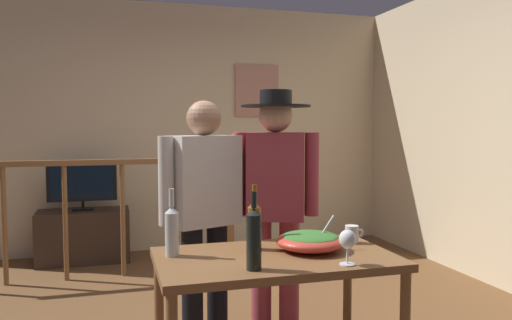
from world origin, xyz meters
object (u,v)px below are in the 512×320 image
(framed_picture, at_px, (257,91))
(wine_bottle_amber, at_px, (254,224))
(salad_bowl, at_px, (310,240))
(wine_bottle_clear, at_px, (172,230))
(wine_glass, at_px, (348,241))
(flat_screen_tv, at_px, (82,183))
(tv_console, at_px, (84,236))
(wine_bottle_dark, at_px, (254,237))
(person_standing_left, at_px, (204,203))
(stair_railing, at_px, (143,202))
(person_standing_right, at_px, (275,193))
(serving_table, at_px, (275,272))
(mug_white, at_px, (352,234))

(framed_picture, distance_m, wine_bottle_amber, 3.40)
(salad_bowl, bearing_deg, wine_bottle_clear, 173.24)
(wine_glass, distance_m, wine_bottle_amber, 0.52)
(wine_bottle_amber, bearing_deg, salad_bowl, -20.01)
(flat_screen_tv, bearing_deg, tv_console, 90.00)
(flat_screen_tv, bearing_deg, salad_bowl, -66.50)
(wine_bottle_dark, height_order, person_standing_left, person_standing_left)
(stair_railing, relative_size, tv_console, 2.86)
(wine_bottle_clear, relative_size, person_standing_right, 0.21)
(wine_glass, bearing_deg, tv_console, 112.26)
(stair_railing, height_order, wine_glass, stair_railing)
(wine_bottle_amber, height_order, person_standing_right, person_standing_right)
(tv_console, height_order, wine_bottle_clear, wine_bottle_clear)
(serving_table, distance_m, wine_bottle_dark, 0.36)
(salad_bowl, bearing_deg, framed_picture, 78.62)
(wine_bottle_dark, distance_m, wine_bottle_amber, 0.37)
(serving_table, bearing_deg, wine_bottle_dark, -128.70)
(person_standing_right, bearing_deg, serving_table, 92.30)
(serving_table, height_order, person_standing_left, person_standing_left)
(flat_screen_tv, relative_size, salad_bowl, 1.89)
(stair_railing, bearing_deg, wine_bottle_dark, -82.78)
(serving_table, relative_size, person_standing_right, 0.73)
(framed_picture, height_order, mug_white, framed_picture)
(serving_table, bearing_deg, person_standing_right, 71.70)
(person_standing_left, bearing_deg, salad_bowl, 102.91)
(serving_table, bearing_deg, flat_screen_tv, 109.81)
(stair_railing, distance_m, serving_table, 2.44)
(framed_picture, relative_size, person_standing_left, 0.39)
(salad_bowl, relative_size, wine_bottle_dark, 1.00)
(wine_bottle_clear, bearing_deg, salad_bowl, -6.76)
(mug_white, bearing_deg, person_standing_left, 141.51)
(stair_railing, xyz_separation_m, person_standing_right, (0.73, -1.69, 0.27))
(salad_bowl, bearing_deg, stair_railing, 106.73)
(framed_picture, distance_m, person_standing_left, 2.94)
(person_standing_left, bearing_deg, wine_bottle_dark, 73.07)
(tv_console, distance_m, salad_bowl, 3.26)
(wine_glass, height_order, person_standing_right, person_standing_right)
(wine_bottle_amber, distance_m, person_standing_left, 0.58)
(wine_bottle_amber, bearing_deg, person_standing_right, 61.76)
(wine_glass, height_order, wine_bottle_clear, wine_bottle_clear)
(framed_picture, height_order, flat_screen_tv, framed_picture)
(wine_bottle_clear, distance_m, person_standing_left, 0.63)
(serving_table, bearing_deg, mug_white, 14.81)
(tv_console, distance_m, wine_glass, 3.57)
(stair_railing, height_order, flat_screen_tv, stair_railing)
(flat_screen_tv, xyz_separation_m, mug_white, (1.55, -2.84, -0.02))
(mug_white, bearing_deg, wine_bottle_dark, -152.43)
(stair_railing, xyz_separation_m, flat_screen_tv, (-0.57, 0.58, 0.12))
(wine_bottle_dark, height_order, wine_bottle_amber, wine_bottle_dark)
(serving_table, xyz_separation_m, wine_bottle_amber, (-0.07, 0.14, 0.22))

